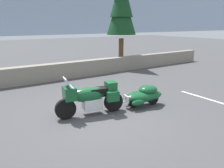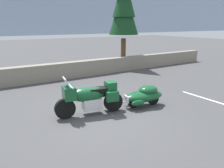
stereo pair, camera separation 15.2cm
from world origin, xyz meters
name	(u,v)px [view 1 (the left image)]	position (x,y,z in m)	size (l,w,h in m)	color
ground_plane	(100,115)	(0.00, 0.00, 0.00)	(80.00, 80.00, 0.00)	#424244
stone_guard_wall	(48,73)	(0.11, 5.50, 0.43)	(24.00, 0.55, 0.88)	gray
touring_motorcycle	(90,97)	(-0.23, 0.24, 0.62)	(2.30, 0.98, 1.33)	black
car_shaped_trailer	(144,95)	(1.79, -0.11, 0.41)	(2.23, 0.96, 0.76)	black
pine_tree_tall	(122,2)	(5.61, 6.53, 4.26)	(1.96, 1.96, 6.80)	brown
parking_stripe_marker	(220,103)	(4.43, -1.50, 0.00)	(0.12, 3.60, 0.01)	silver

